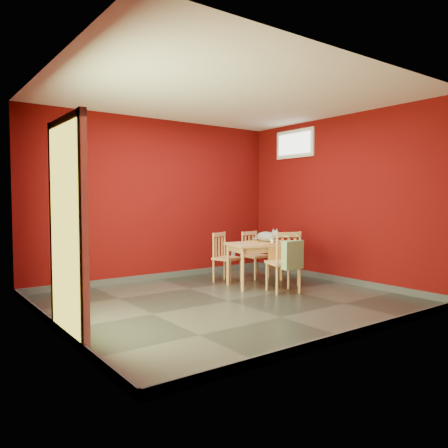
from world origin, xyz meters
TOP-DOWN VIEW (x-y plane):
  - ground at (0.00, 0.00)m, footprint 4.50×4.50m
  - room_shell at (0.00, 0.00)m, footprint 4.50×4.50m
  - doorway at (-2.23, -0.40)m, footprint 0.06×1.01m
  - window at (2.23, 1.00)m, footprint 0.05×0.90m
  - outlet_plate at (1.60, 1.99)m, footprint 0.08×0.02m
  - dining_table at (1.06, 0.51)m, footprint 1.20×0.85m
  - table_runner at (1.06, 0.41)m, footprint 0.43×0.69m
  - chair_far_left at (0.78, 1.14)m, footprint 0.48×0.48m
  - chair_far_right at (1.41, 1.15)m, footprint 0.39×0.39m
  - chair_near at (0.98, -0.04)m, footprint 0.53×0.53m
  - tote_bag at (0.93, -0.25)m, footprint 0.34×0.20m
  - cat at (1.15, 0.54)m, footprint 0.29×0.49m
  - picture_frame at (2.19, 1.44)m, footprint 0.13×0.38m

SIDE VIEW (x-z plane):
  - ground at x=0.00m, z-range 0.00..0.00m
  - room_shell at x=0.00m, z-range -2.20..2.30m
  - picture_frame at x=2.19m, z-range 0.00..0.38m
  - outlet_plate at x=1.60m, z-range 0.24..0.36m
  - chair_far_right at x=1.41m, z-range 0.01..0.81m
  - chair_far_left at x=0.78m, z-range 0.01..0.82m
  - chair_near at x=0.98m, z-range 0.01..0.90m
  - tote_bag at x=0.93m, z-range 0.34..0.81m
  - dining_table at x=1.06m, z-range 0.25..0.93m
  - table_runner at x=1.06m, z-range 0.47..0.79m
  - cat at x=1.15m, z-range 0.68..0.91m
  - doorway at x=-2.23m, z-range 0.06..2.19m
  - window at x=2.23m, z-range 2.10..2.60m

